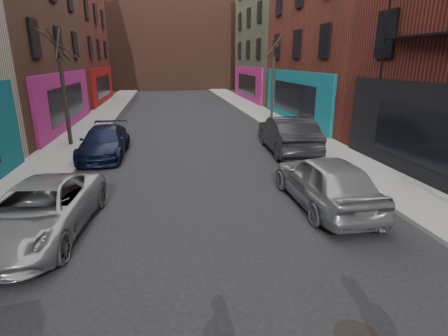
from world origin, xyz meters
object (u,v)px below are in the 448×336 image
object	(u,v)px
parked_left_end	(104,142)
tree_left_far	(62,78)
parked_right_end	(288,134)
tree_right_far	(273,70)
manhole	(357,335)
parked_left_far	(39,211)
parked_right_far	(325,181)

from	to	relation	value
parked_left_end	tree_left_far	bearing A→B (deg)	133.73
parked_right_end	tree_right_far	bearing A→B (deg)	-98.29
manhole	parked_left_far	bearing A→B (deg)	143.60
parked_left_far	parked_right_end	xyz separation A→B (m)	(8.86, 6.90, 0.19)
parked_left_far	parked_right_far	xyz separation A→B (m)	(7.80, 0.57, 0.12)
parked_right_end	parked_left_far	bearing A→B (deg)	42.02
parked_right_end	parked_right_far	bearing A→B (deg)	84.61
tree_left_far	tree_right_far	world-z (taller)	tree_right_far
tree_left_far	parked_right_far	xyz separation A→B (m)	(9.40, -9.18, -2.59)
parked_right_far	parked_right_end	size ratio (longest dim) A/B	0.89
parked_left_far	parked_left_end	world-z (taller)	parked_left_end
parked_left_end	parked_left_far	bearing A→B (deg)	-91.62
parked_left_end	parked_right_end	bearing A→B (deg)	-2.73
manhole	parked_right_end	bearing A→B (deg)	76.10
tree_left_far	parked_right_end	bearing A→B (deg)	-15.26
parked_left_far	parked_left_end	xyz separation A→B (m)	(0.42, 7.53, 0.00)
parked_left_far	manhole	size ratio (longest dim) A/B	6.85
parked_left_far	parked_right_end	size ratio (longest dim) A/B	0.92
parked_right_far	parked_right_end	distance (m)	6.42
tree_left_far	parked_left_far	world-z (taller)	tree_left_far
parked_left_far	parked_right_far	bearing A→B (deg)	10.18
tree_right_far	parked_left_end	world-z (taller)	tree_right_far
parked_left_far	parked_right_end	bearing A→B (deg)	43.90
tree_left_far	parked_left_end	bearing A→B (deg)	-47.80
tree_left_far	parked_right_far	world-z (taller)	tree_left_far
parked_right_far	parked_left_end	bearing A→B (deg)	-43.44
parked_left_end	manhole	xyz separation A→B (m)	(5.63, -11.99, -0.66)
parked_left_end	parked_right_far	bearing A→B (deg)	-41.76
tree_left_far	parked_right_far	size ratio (longest dim) A/B	1.40
parked_right_end	manhole	xyz separation A→B (m)	(-2.81, -11.36, -0.85)
tree_right_far	parked_right_far	distance (m)	15.72
tree_left_far	manhole	distance (m)	16.49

